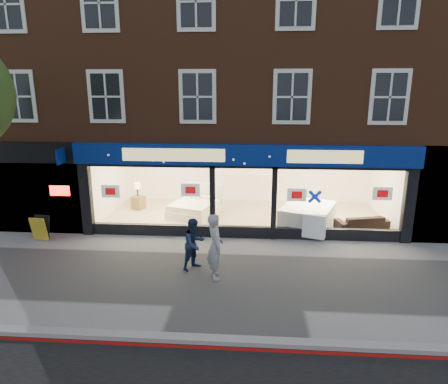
# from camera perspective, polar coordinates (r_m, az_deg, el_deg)

# --- Properties ---
(ground) EXTENTS (120.00, 120.00, 0.00)m
(ground) POSITION_cam_1_polar(r_m,az_deg,el_deg) (11.29, 2.25, -12.16)
(ground) COLOR gray
(ground) RESTS_ON ground
(kerb_line) EXTENTS (60.00, 0.10, 0.01)m
(kerb_line) POSITION_cam_1_polar(r_m,az_deg,el_deg) (8.65, 1.50, -21.51)
(kerb_line) COLOR #8C0A07
(kerb_line) RESTS_ON ground
(kerb_stone) EXTENTS (60.00, 0.25, 0.12)m
(kerb_stone) POSITION_cam_1_polar(r_m,az_deg,el_deg) (8.78, 1.57, -20.46)
(kerb_stone) COLOR gray
(kerb_stone) RESTS_ON ground
(showroom_floor) EXTENTS (11.00, 4.50, 0.10)m
(showroom_floor) POSITION_cam_1_polar(r_m,az_deg,el_deg) (16.13, 2.89, -3.48)
(showroom_floor) COLOR tan
(showroom_floor) RESTS_ON ground
(building) EXTENTS (19.00, 8.26, 10.30)m
(building) POSITION_cam_1_polar(r_m,az_deg,el_deg) (17.05, 3.28, 20.06)
(building) COLOR brown
(building) RESTS_ON ground
(display_bed) EXTENTS (2.20, 2.43, 1.13)m
(display_bed) POSITION_cam_1_polar(r_m,az_deg,el_deg) (16.10, -4.08, -2.16)
(display_bed) COLOR silver
(display_bed) RESTS_ON showroom_floor
(bedside_table) EXTENTS (0.59, 0.59, 0.55)m
(bedside_table) POSITION_cam_1_polar(r_m,az_deg,el_deg) (17.23, -12.15, -1.46)
(bedside_table) COLOR brown
(bedside_table) RESTS_ON showroom_floor
(mattress_stack) EXTENTS (2.32, 2.57, 0.83)m
(mattress_stack) POSITION_cam_1_polar(r_m,az_deg,el_deg) (14.93, 11.85, -3.43)
(mattress_stack) COLOR white
(mattress_stack) RESTS_ON showroom_floor
(sofa) EXTENTS (1.97, 1.14, 0.54)m
(sofa) POSITION_cam_1_polar(r_m,az_deg,el_deg) (15.27, 19.06, -4.12)
(sofa) COLOR black
(sofa) RESTS_ON showroom_floor
(a_board) EXTENTS (0.59, 0.41, 0.86)m
(a_board) POSITION_cam_1_polar(r_m,az_deg,el_deg) (15.06, -24.75, -4.72)
(a_board) COLOR gold
(a_board) RESTS_ON ground
(pedestrian_grey) EXTENTS (0.59, 0.76, 1.83)m
(pedestrian_grey) POSITION_cam_1_polar(r_m,az_deg,el_deg) (10.95, -1.28, -7.76)
(pedestrian_grey) COLOR #989A9F
(pedestrian_grey) RESTS_ON ground
(pedestrian_blue) EXTENTS (0.91, 0.93, 1.51)m
(pedestrian_blue) POSITION_cam_1_polar(r_m,az_deg,el_deg) (11.56, -4.25, -7.40)
(pedestrian_blue) COLOR #182645
(pedestrian_blue) RESTS_ON ground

